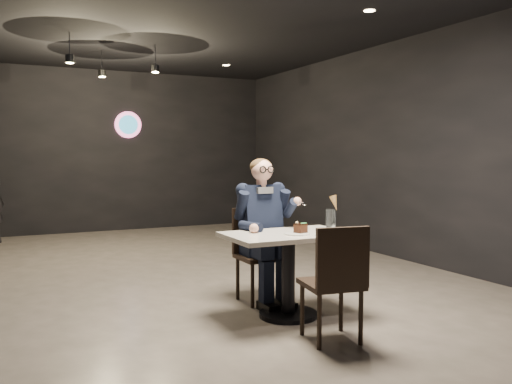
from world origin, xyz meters
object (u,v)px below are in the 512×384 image
main_table (288,275)px  chair_far (261,255)px  sundae_glass (331,220)px  chair_near (331,282)px  seated_man (261,229)px

main_table → chair_far: chair_far is taller
chair_far → sundae_glass: (0.42, -0.59, 0.39)m
chair_far → sundae_glass: size_ratio=4.71×
main_table → sundae_glass: 0.63m
chair_near → sundae_glass: 0.85m
chair_far → chair_near: (0.00, -1.22, 0.00)m
chair_far → chair_near: size_ratio=1.00×
sundae_glass → seated_man: bearing=125.2°
main_table → sundae_glass: bearing=-5.6°
main_table → chair_near: (0.00, -0.67, 0.09)m
chair_far → seated_man: size_ratio=0.64×
main_table → chair_near: size_ratio=1.20×
main_table → chair_far: 0.56m
chair_far → sundae_glass: 0.82m
sundae_glass → main_table: bearing=174.4°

